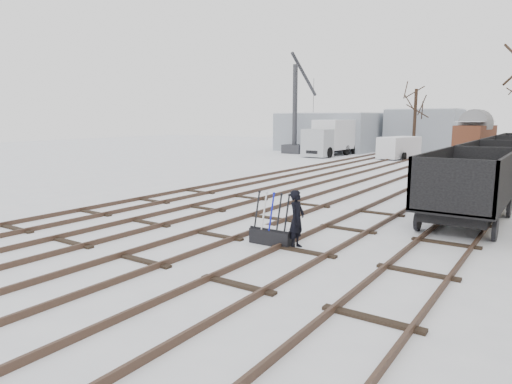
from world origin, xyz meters
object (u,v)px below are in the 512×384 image
freight_wagon_a (468,197)px  lorry (331,137)px  box_van_wagon (475,139)px  panel_van (399,147)px  worker (297,219)px  crane (296,127)px  ground_frame (272,235)px

freight_wagon_a → lorry: size_ratio=0.80×
box_van_wagon → panel_van: size_ratio=0.98×
worker → lorry: (-12.46, 29.14, 0.92)m
panel_van → crane: (-10.66, 0.54, 1.60)m
panel_van → freight_wagon_a: bearing=-54.4°
lorry → freight_wagon_a: bearing=-52.8°
crane → worker: bearing=-62.5°
freight_wagon_a → lorry: (-15.85, 23.33, 0.79)m
panel_van → ground_frame: bearing=-66.1°
worker → panel_van: bearing=7.6°
freight_wagon_a → crane: (-20.13, 24.05, 1.66)m
box_van_wagon → crane: bearing=-174.3°
ground_frame → panel_van: 29.91m
freight_wagon_a → panel_van: bearing=111.9°
ground_frame → panel_van: bearing=100.6°
worker → box_van_wagon: (-0.06, 29.12, 1.10)m
worker → lorry: 31.71m
box_van_wagon → freight_wagon_a: bearing=-73.3°
ground_frame → lorry: (-11.71, 29.24, 1.45)m
ground_frame → worker: worker is taller
ground_frame → freight_wagon_a: bearing=55.3°
ground_frame → panel_van: panel_van is taller
lorry → panel_van: (6.38, 0.18, -0.73)m
freight_wagon_a → panel_van: (-9.47, 23.51, 0.06)m
ground_frame → crane: size_ratio=0.15×
worker → panel_van: 29.95m
freight_wagon_a → lorry: lorry is taller
worker → lorry: bearing=19.1°
worker → box_van_wagon: bearing=-4.0°
worker → ground_frame: bearing=93.5°
ground_frame → panel_van: size_ratio=0.32×
panel_van → crane: size_ratio=0.47×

